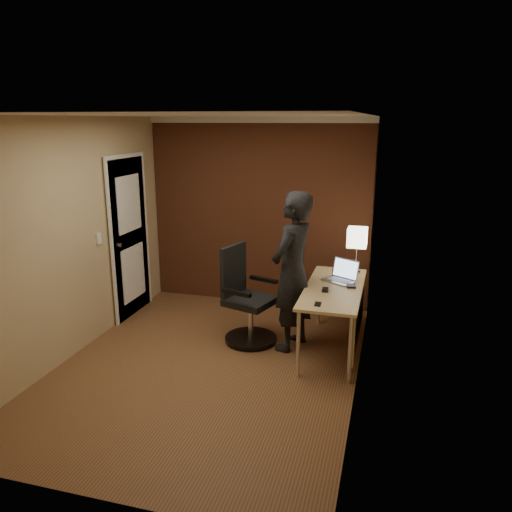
# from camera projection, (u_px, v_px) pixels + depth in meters

# --- Properties ---
(room) EXTENTS (4.00, 4.00, 4.00)m
(room) POSITION_uv_depth(u_px,v_px,m) (229.00, 209.00, 6.33)
(room) COLOR brown
(room) RESTS_ON ground
(desk) EXTENTS (0.60, 1.50, 0.73)m
(desk) POSITION_uv_depth(u_px,v_px,m) (340.00, 299.00, 5.35)
(desk) COLOR #CFB677
(desk) RESTS_ON ground
(desk_lamp) EXTENTS (0.22, 0.22, 0.54)m
(desk_lamp) POSITION_uv_depth(u_px,v_px,m) (357.00, 238.00, 5.73)
(desk_lamp) COLOR silver
(desk_lamp) RESTS_ON desk
(laptop) EXTENTS (0.41, 0.39, 0.23)m
(laptop) POSITION_uv_depth(u_px,v_px,m) (342.00, 275.00, 5.54)
(laptop) COLOR silver
(laptop) RESTS_ON desk
(mouse) EXTENTS (0.06, 0.10, 0.03)m
(mouse) POSITION_uv_depth(u_px,v_px,m) (325.00, 290.00, 5.20)
(mouse) COLOR black
(mouse) RESTS_ON desk
(phone) EXTENTS (0.06, 0.12, 0.01)m
(phone) POSITION_uv_depth(u_px,v_px,m) (318.00, 304.00, 4.83)
(phone) COLOR black
(phone) RESTS_ON desk
(wallet) EXTENTS (0.11, 0.12, 0.02)m
(wallet) POSITION_uv_depth(u_px,v_px,m) (351.00, 286.00, 5.33)
(wallet) COLOR black
(wallet) RESTS_ON desk
(office_chair) EXTENTS (0.62, 0.68, 1.08)m
(office_chair) POSITION_uv_depth(u_px,v_px,m) (245.00, 301.00, 5.64)
(office_chair) COLOR black
(office_chair) RESTS_ON ground
(person) EXTENTS (0.59, 0.74, 1.75)m
(person) POSITION_uv_depth(u_px,v_px,m) (292.00, 272.00, 5.38)
(person) COLOR black
(person) RESTS_ON ground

